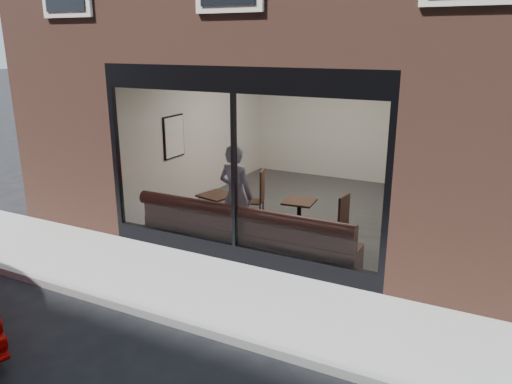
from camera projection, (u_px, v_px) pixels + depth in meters
The scene contains 22 objects.
ground at pixel (160, 319), 6.66m from camera, with size 120.00×120.00×0.00m, color black.
sidewalk_near at pixel (201, 287), 7.51m from camera, with size 40.00×2.00×0.01m, color gray.
kerb_near at pixel (158, 316), 6.60m from camera, with size 40.00×0.10×0.12m, color gray.
host_building_pier_left at pixel (222, 111), 14.66m from camera, with size 2.50×12.00×3.20m, color brown.
host_building_pier_right at pixel (505, 131), 11.39m from camera, with size 2.50×12.00×3.20m, color brown.
host_building_backfill at pixel (375, 107), 15.58m from camera, with size 5.00×6.00×3.20m, color brown.
cafe_floor at pixel (301, 210), 10.92m from camera, with size 6.00×6.00×0.00m, color #2D2D30.
cafe_ceiling at pixel (305, 61), 10.01m from camera, with size 6.00×6.00×0.00m, color white.
cafe_wall_back at pixel (346, 120), 13.02m from camera, with size 5.00×5.00×0.00m, color silver.
cafe_wall_left at pixel (203, 130), 11.55m from camera, with size 6.00×6.00×0.00m, color silver.
cafe_wall_right at pixel (426, 150), 9.38m from camera, with size 6.00×6.00×0.00m, color silver.
storefront_kick at pixel (235, 253), 8.37m from camera, with size 5.00×0.10×0.30m, color black.
storefront_header at pixel (233, 80), 7.55m from camera, with size 5.00×0.10×0.40m, color black.
storefront_mullion at pixel (234, 172), 7.96m from camera, with size 0.06×0.10×2.50m, color black.
storefront_glass at pixel (233, 173), 7.94m from camera, with size 4.80×4.80×0.00m, color white.
banquette at pixel (246, 241), 8.69m from camera, with size 4.00×0.55×0.45m, color #361513.
person at pixel (236, 195), 8.86m from camera, with size 0.68×0.45×1.86m, color #929EC6.
cafe_table_left at pixel (217, 195), 9.52m from camera, with size 0.58×0.58×0.04m, color #311D13.
cafe_table_right at pixel (299, 202), 9.14m from camera, with size 0.55×0.55×0.04m, color #311D13.
cafe_chair_left at pixel (253, 202), 10.77m from camera, with size 0.38×0.38×0.04m, color #311D13.
cafe_chair_right at pixel (333, 231), 9.10m from camera, with size 0.41×0.41×0.04m, color #311D13.
wall_poster at pixel (174, 137), 10.52m from camera, with size 0.02×0.63×0.84m, color white.
Camera 1 is at (3.82, -4.67, 3.54)m, focal length 35.00 mm.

